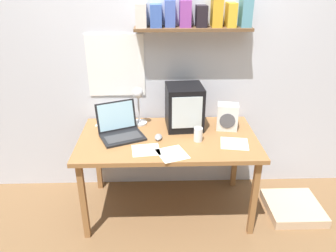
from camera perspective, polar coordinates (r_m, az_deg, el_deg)
ground_plane at (r=3.08m, az=0.00°, el=-14.00°), size 12.00×12.00×0.00m
back_wall at (r=2.91m, az=-0.20°, el=12.47°), size 5.60×0.24×2.60m
corner_desk at (r=2.71m, az=0.00°, el=-3.09°), size 1.45×0.80×0.72m
crt_monitor at (r=2.80m, az=2.85°, el=3.35°), size 0.32×0.33×0.37m
laptop at (r=2.72m, az=-8.39°, el=-0.31°), size 0.43×0.41×0.26m
desk_lamp at (r=2.82m, az=-5.20°, el=4.18°), size 0.14×0.17×0.35m
juice_glass at (r=2.62m, az=5.27°, el=-1.58°), size 0.07×0.07×0.11m
space_heater at (r=2.83m, az=10.30°, el=1.59°), size 0.19×0.16×0.22m
computer_mouse at (r=2.65m, az=-1.69°, el=-1.94°), size 0.07×0.11×0.03m
printed_handout at (r=2.63m, az=11.49°, el=-3.01°), size 0.24×0.23×0.00m
loose_paper_near_monitor at (r=2.50m, az=-3.87°, el=-4.21°), size 0.23×0.21×0.00m
loose_paper_near_laptop at (r=2.44m, az=0.74°, el=-4.87°), size 0.26×0.27×0.00m
open_notebook at (r=2.97m, az=-10.36°, el=0.49°), size 0.22×0.21×0.00m
floor_cushion at (r=3.22m, az=20.94°, el=-13.12°), size 0.47×0.47×0.08m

